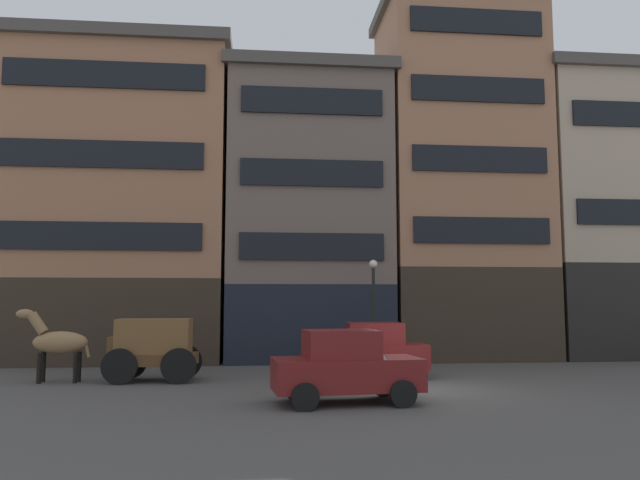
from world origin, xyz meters
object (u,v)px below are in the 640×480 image
object	(u,v)px
draft_horse	(57,342)
sedan_dark	(372,350)
streetlamp_curbside	(374,298)
cargo_wagon	(152,345)
sedan_light	(345,367)

from	to	relation	value
draft_horse	sedan_dark	size ratio (longest dim) A/B	0.62
streetlamp_curbside	cargo_wagon	bearing A→B (deg)	-159.68
sedan_light	streetlamp_curbside	world-z (taller)	streetlamp_curbside
sedan_light	streetlamp_curbside	xyz separation A→B (m)	(2.15, 7.50, 1.76)
streetlamp_curbside	draft_horse	bearing A→B (deg)	-165.00
cargo_wagon	sedan_dark	world-z (taller)	cargo_wagon
sedan_dark	streetlamp_curbside	size ratio (longest dim) A/B	0.92
sedan_light	streetlamp_curbside	bearing A→B (deg)	73.97
streetlamp_curbside	sedan_dark	bearing A→B (deg)	-102.28
sedan_dark	cargo_wagon	bearing A→B (deg)	-179.10
sedan_light	streetlamp_curbside	size ratio (longest dim) A/B	0.93
streetlamp_curbside	sedan_light	bearing A→B (deg)	-106.03
cargo_wagon	draft_horse	world-z (taller)	draft_horse
cargo_wagon	draft_horse	distance (m)	2.95
draft_horse	sedan_light	distance (m)	9.72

